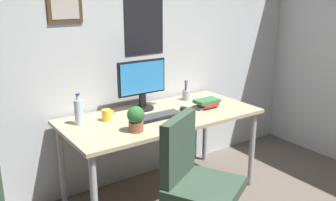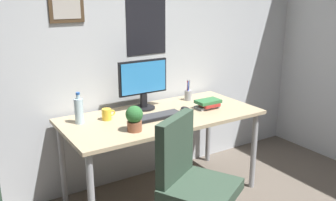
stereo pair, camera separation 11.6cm
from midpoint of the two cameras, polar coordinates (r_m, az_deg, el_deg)
name	(u,v)px [view 2 (the right image)]	position (r m, az deg, el deg)	size (l,w,h in m)	color
wall_back	(118,45)	(3.33, -6.70, 8.52)	(4.40, 0.10, 2.60)	silver
desk	(162,123)	(3.15, 0.09, -3.47)	(1.67, 0.79, 0.75)	tan
office_chair	(191,178)	(2.60, 4.81, -11.81)	(0.62, 0.62, 0.95)	#334738
monitor	(143,82)	(3.24, -2.81, 2.81)	(0.46, 0.20, 0.43)	black
keyboard	(157,116)	(3.05, -0.58, -2.45)	(0.43, 0.15, 0.03)	black
computer_mouse	(185,109)	(3.23, 3.74, -1.32)	(0.06, 0.11, 0.04)	black
water_bottle	(79,110)	(2.97, -12.46, -1.52)	(0.07, 0.07, 0.25)	silver
coffee_mug_near	(107,114)	(3.03, -8.30, -2.11)	(0.11, 0.08, 0.09)	yellow
potted_plant	(134,118)	(2.75, -4.01, -2.64)	(0.13, 0.13, 0.20)	brown
pen_cup	(188,95)	(3.54, 4.05, 0.90)	(0.07, 0.07, 0.20)	#9EA0A5
book_stack_left	(208,104)	(3.32, 7.20, -0.51)	(0.22, 0.14, 0.08)	gray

